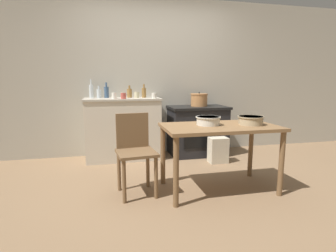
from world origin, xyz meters
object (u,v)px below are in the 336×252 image
object	(u,v)px
bottle_far_left	(129,93)
bottle_mid_left	(107,92)
work_table	(220,134)
chair	(135,150)
stock_pot	(199,100)
bottle_center_left	(99,93)
cup_far_right	(137,95)
cup_mid_right	(154,96)
cup_right	(123,96)
cup_center_right	(114,96)
mixing_bowl_large	(251,120)
mixing_bowl_small	(208,120)
bottle_center	(91,91)
bottle_left	(144,92)
stove	(197,130)
flour_sack	(218,150)

from	to	relation	value
bottle_far_left	bottle_mid_left	size ratio (longest dim) A/B	0.80
work_table	chair	world-z (taller)	chair
stock_pot	bottle_center_left	distance (m)	1.60
cup_far_right	cup_mid_right	bearing A→B (deg)	-34.21
bottle_far_left	cup_right	world-z (taller)	bottle_far_left
bottle_center_left	cup_center_right	bearing A→B (deg)	-44.32
mixing_bowl_large	bottle_far_left	xyz separation A→B (m)	(-1.19, 1.62, 0.24)
mixing_bowl_large	bottle_center_left	world-z (taller)	bottle_center_left
bottle_mid_left	cup_center_right	bearing A→B (deg)	-64.83
mixing_bowl_small	cup_right	distance (m)	1.51
mixing_bowl_large	cup_center_right	distance (m)	2.02
cup_right	cup_mid_right	bearing A→B (deg)	-2.38
bottle_mid_left	bottle_center	bearing A→B (deg)	-175.60
cup_center_right	bottle_center_left	bearing A→B (deg)	135.68
chair	bottle_left	world-z (taller)	bottle_left
work_table	chair	distance (m)	0.94
stove	stock_pot	size ratio (longest dim) A/B	3.34
cup_right	flour_sack	bearing A→B (deg)	-15.17
flour_sack	cup_far_right	world-z (taller)	cup_far_right
stock_pot	cup_mid_right	xyz separation A→B (m)	(-0.78, -0.19, 0.08)
work_table	bottle_center	distance (m)	2.17
chair	bottle_mid_left	world-z (taller)	bottle_mid_left
mixing_bowl_small	bottle_center_left	distance (m)	1.96
chair	mixing_bowl_small	size ratio (longest dim) A/B	3.17
mixing_bowl_small	cup_mid_right	xyz separation A→B (m)	(-0.39, 1.22, 0.21)
work_table	bottle_center_left	world-z (taller)	bottle_center_left
mixing_bowl_small	flour_sack	bearing A→B (deg)	59.18
stove	stock_pot	xyz separation A→B (m)	(0.03, 0.02, 0.51)
chair	flour_sack	distance (m)	1.57
mixing_bowl_large	cup_center_right	bearing A→B (deg)	135.84
cup_mid_right	stock_pot	bearing A→B (deg)	13.46
bottle_mid_left	bottle_left	bearing A→B (deg)	-6.51
stock_pot	bottle_far_left	distance (m)	1.13
chair	flour_sack	bearing A→B (deg)	24.83
flour_sack	cup_mid_right	xyz separation A→B (m)	(-0.90, 0.35, 0.80)
cup_mid_right	flour_sack	bearing A→B (deg)	-21.14
flour_sack	cup_center_right	size ratio (longest dim) A/B	4.29
stove	cup_mid_right	xyz separation A→B (m)	(-0.75, -0.17, 0.59)
bottle_far_left	cup_mid_right	distance (m)	0.47
stove	chair	size ratio (longest dim) A/B	1.09
stock_pot	bottle_mid_left	size ratio (longest dim) A/B	1.18
chair	bottle_far_left	bearing A→B (deg)	80.86
cup_far_right	stove	bearing A→B (deg)	0.35
bottle_left	cup_right	bearing A→B (deg)	-144.56
mixing_bowl_small	bottle_mid_left	distance (m)	1.90
mixing_bowl_large	mixing_bowl_small	world-z (taller)	same
mixing_bowl_small	stove	bearing A→B (deg)	75.19
work_table	stock_pot	distance (m)	1.52
stove	cup_right	distance (m)	1.35
stove	bottle_left	bearing A→B (deg)	174.21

